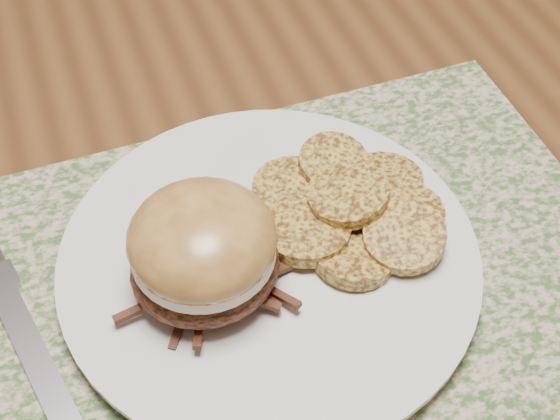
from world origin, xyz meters
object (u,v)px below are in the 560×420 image
Objects in this scene: dinner_plate at (269,260)px; fork at (26,339)px; dining_table at (349,88)px; pork_sandwich at (203,251)px.

dinner_plate is 0.16m from fork.
fork is (-0.33, -0.24, 0.09)m from dining_table.
pork_sandwich is 0.13m from fork.
pork_sandwich reaches higher than dining_table.
dinner_plate is 2.46× the size of pork_sandwich.
dinner_plate is 1.26× the size of fork.
pork_sandwich reaches higher than fork.
dinner_plate is at bearing -11.76° from fork.
dining_table is 0.35m from pork_sandwich.
dining_table is 0.30m from dinner_plate.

